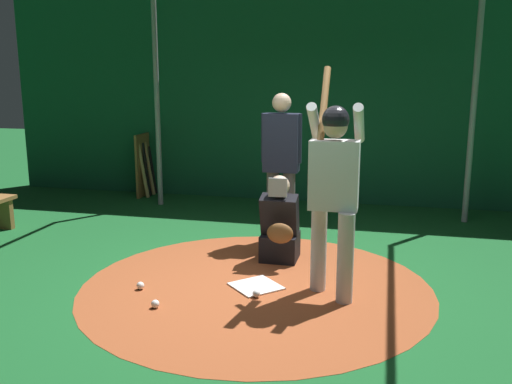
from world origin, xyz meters
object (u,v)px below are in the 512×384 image
(home_plate, at_px, (256,286))
(umpire, at_px, (281,159))
(baseball_0, at_px, (256,294))
(batter, at_px, (333,183))
(baseball_2, at_px, (155,304))
(bat_rack, at_px, (147,166))
(catcher, at_px, (280,228))
(baseball_1, at_px, (140,286))

(home_plate, bearing_deg, umpire, -177.98)
(home_plate, relative_size, umpire, 0.23)
(home_plate, height_order, baseball_0, baseball_0)
(batter, xyz_separation_m, baseball_2, (0.66, -1.48, -1.03))
(home_plate, height_order, bat_rack, bat_rack)
(bat_rack, bearing_deg, umpire, 51.93)
(catcher, xyz_separation_m, baseball_1, (1.15, -1.14, -0.34))
(umpire, distance_m, baseball_1, 2.34)
(batter, distance_m, umpire, 1.75)
(home_plate, distance_m, umpire, 1.84)
(baseball_2, bearing_deg, bat_rack, -155.07)
(home_plate, distance_m, baseball_2, 1.02)
(batter, bearing_deg, baseball_2, -65.88)
(umpire, bearing_deg, baseball_1, -28.56)
(catcher, bearing_deg, umpire, -169.90)
(catcher, relative_size, bat_rack, 0.92)
(baseball_0, bearing_deg, batter, 108.86)
(bat_rack, distance_m, baseball_2, 4.84)
(umpire, distance_m, baseball_2, 2.54)
(bat_rack, height_order, baseball_1, bat_rack)
(umpire, relative_size, baseball_0, 24.52)
(baseball_0, bearing_deg, home_plate, -165.84)
(bat_rack, relative_size, baseball_0, 14.20)
(baseball_0, bearing_deg, baseball_2, -61.93)
(home_plate, distance_m, bat_rack, 4.64)
(baseball_2, bearing_deg, catcher, 151.46)
(umpire, height_order, baseball_2, umpire)
(home_plate, bearing_deg, catcher, 174.98)
(baseball_0, relative_size, baseball_1, 1.00)
(baseball_1, distance_m, baseball_2, 0.49)
(catcher, height_order, baseball_2, catcher)
(baseball_0, bearing_deg, umpire, -176.21)
(batter, relative_size, baseball_0, 28.51)
(baseball_0, bearing_deg, catcher, 179.59)
(home_plate, xyz_separation_m, umpire, (-1.54, -0.05, 1.01))
(baseball_1, relative_size, baseball_2, 1.00)
(home_plate, bearing_deg, baseball_2, -47.41)
(batter, xyz_separation_m, umpire, (-1.57, -0.78, -0.05))
(batter, height_order, umpire, batter)
(baseball_2, bearing_deg, batter, 114.12)
(umpire, relative_size, bat_rack, 1.73)
(home_plate, relative_size, batter, 0.20)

